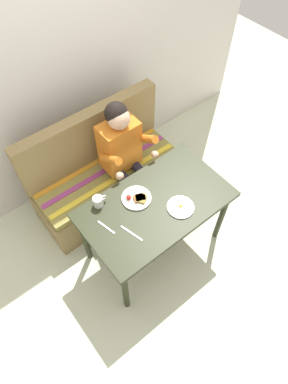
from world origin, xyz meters
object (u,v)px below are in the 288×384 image
(couch, at_px, (105,175))
(fork, at_px, (106,227))
(plate_breakfast, at_px, (137,198))
(knife, at_px, (132,233))
(person, at_px, (124,151))
(plate_eggs, at_px, (180,207))
(coffee_mug, at_px, (98,201))
(table, at_px, (156,209))

(couch, bearing_deg, fork, -121.52)
(plate_breakfast, height_order, knife, plate_breakfast)
(person, distance_m, plate_eggs, 0.74)
(person, distance_m, coffee_mug, 0.58)
(couch, height_order, coffee_mug, couch)
(plate_breakfast, relative_size, coffee_mug, 2.00)
(plate_breakfast, bearing_deg, fork, -170.39)
(table, height_order, knife, knife)
(plate_breakfast, height_order, plate_eggs, plate_breakfast)
(couch, distance_m, person, 0.47)
(person, bearing_deg, table, -102.53)
(couch, distance_m, knife, 1.00)
(person, distance_m, fork, 0.77)
(plate_breakfast, xyz_separation_m, plate_eggs, (0.21, -0.27, -0.01))
(person, height_order, plate_breakfast, person)
(plate_eggs, xyz_separation_m, coffee_mug, (-0.48, 0.42, 0.04))
(person, height_order, coffee_mug, person)
(couch, bearing_deg, knife, -109.96)
(plate_eggs, height_order, knife, plate_eggs)
(table, distance_m, knife, 0.34)
(plate_breakfast, height_order, fork, plate_breakfast)
(plate_breakfast, distance_m, coffee_mug, 0.31)
(table, distance_m, couch, 0.83)
(table, distance_m, person, 0.61)
(plate_breakfast, distance_m, fork, 0.34)
(couch, bearing_deg, coffee_mug, -125.84)
(knife, bearing_deg, couch, 55.51)
(table, distance_m, plate_breakfast, 0.18)
(plate_breakfast, xyz_separation_m, fork, (-0.34, -0.06, -0.01))
(coffee_mug, relative_size, fork, 0.69)
(plate_eggs, xyz_separation_m, knife, (-0.43, 0.06, -0.01))
(plate_breakfast, height_order, coffee_mug, coffee_mug)
(plate_breakfast, bearing_deg, person, 64.76)
(plate_eggs, height_order, fork, plate_eggs)
(coffee_mug, xyz_separation_m, knife, (0.05, -0.36, -0.04))
(couch, xyz_separation_m, fork, (-0.43, -0.70, 0.40))
(person, distance_m, plate_breakfast, 0.52)
(person, relative_size, plate_breakfast, 5.12)
(couch, xyz_separation_m, person, (0.13, -0.17, 0.41))
(fork, bearing_deg, plate_breakfast, -3.49)
(fork, height_order, knife, same)
(fork, relative_size, knife, 0.85)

